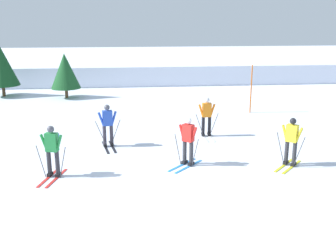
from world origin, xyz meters
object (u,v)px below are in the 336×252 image
at_px(skier_yellow, 291,140).
at_px(skier_red, 188,140).
at_px(conifer_far_left, 65,71).
at_px(trail_marker_pole, 251,89).
at_px(skier_blue, 108,123).
at_px(skier_orange, 207,116).
at_px(conifer_far_right, 1,65).
at_px(skier_green, 52,148).

height_order(skier_yellow, skier_red, same).
bearing_deg(conifer_far_left, trail_marker_pole, -26.63).
xyz_separation_m(skier_blue, conifer_far_left, (-3.06, 10.47, 0.77)).
xyz_separation_m(skier_orange, skier_blue, (-4.20, -0.99, 0.04)).
height_order(skier_orange, skier_red, same).
bearing_deg(conifer_far_left, conifer_far_right, 166.79).
distance_m(skier_blue, skier_green, 3.44).
height_order(skier_orange, skier_yellow, same).
bearing_deg(skier_blue, conifer_far_left, 106.32).
height_order(skier_green, trail_marker_pole, trail_marker_pole).
xyz_separation_m(skier_blue, trail_marker_pole, (7.45, 5.19, 0.34)).
height_order(skier_blue, conifer_far_left, conifer_far_left).
bearing_deg(skier_red, skier_yellow, -6.60).
bearing_deg(skier_blue, conifer_far_right, 122.32).
bearing_deg(conifer_far_right, skier_yellow, -46.34).
bearing_deg(skier_orange, skier_yellow, -60.13).
distance_m(skier_blue, conifer_far_right, 13.59).
bearing_deg(skier_blue, trail_marker_pole, 34.88).
relative_size(skier_orange, skier_blue, 1.00).
distance_m(skier_yellow, conifer_far_right, 19.81).
xyz_separation_m(skier_green, conifer_far_left, (-1.44, 13.50, 0.77)).
relative_size(skier_blue, skier_red, 1.00).
bearing_deg(skier_red, conifer_far_left, 114.64).
distance_m(skier_orange, trail_marker_pole, 5.33).
xyz_separation_m(skier_blue, skier_yellow, (6.41, -2.86, -0.04)).
distance_m(trail_marker_pole, conifer_far_right, 15.99).
bearing_deg(skier_blue, skier_orange, 13.29).
xyz_separation_m(skier_orange, conifer_far_left, (-7.26, 9.48, 0.81)).
distance_m(skier_blue, skier_yellow, 7.02).
height_order(trail_marker_pole, conifer_far_left, conifer_far_left).
bearing_deg(skier_yellow, skier_orange, 119.87).
relative_size(skier_yellow, conifer_far_right, 0.51).
bearing_deg(skier_yellow, skier_red, 173.40).
xyz_separation_m(skier_red, conifer_far_right, (-10.10, 13.90, 1.12)).
distance_m(skier_blue, trail_marker_pole, 9.09).
height_order(skier_blue, skier_red, same).
bearing_deg(skier_yellow, trail_marker_pole, 82.62).
bearing_deg(conifer_far_right, skier_blue, -57.68).
bearing_deg(skier_red, skier_blue, 139.43).
height_order(skier_yellow, conifer_far_right, conifer_far_right).
relative_size(skier_blue, trail_marker_pole, 0.66).
height_order(skier_green, skier_red, same).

